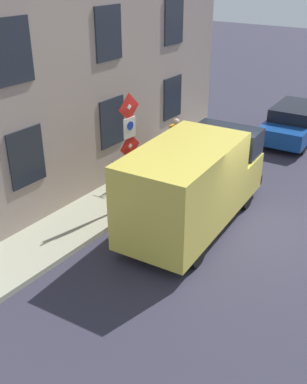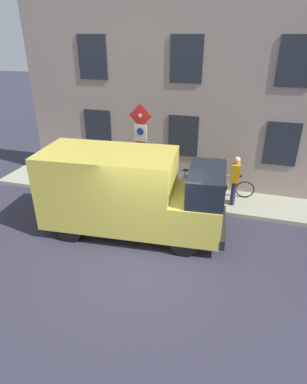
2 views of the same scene
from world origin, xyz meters
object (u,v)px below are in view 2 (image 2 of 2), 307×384
bicycle_orange (230,187)px  bicycle_purple (204,184)px  delivery_van (129,191)px  sign_post_stacked (141,142)px  bicycle_blue (178,181)px  pedestrian (235,179)px

bicycle_orange → bicycle_purple: (0.00, 0.94, 0.00)m
delivery_van → bicycle_orange: bearing=42.3°
sign_post_stacked → bicycle_purple: (1.01, -2.06, -1.73)m
bicycle_blue → delivery_van: bearing=69.7°
bicycle_purple → bicycle_blue: same height
bicycle_orange → bicycle_purple: size_ratio=1.00×
pedestrian → sign_post_stacked: bearing=-174.2°
bicycle_orange → pedestrian: (-0.51, -0.15, 0.56)m
bicycle_purple → pedestrian: (-0.51, -1.09, 0.56)m
bicycle_orange → pedestrian: 0.77m
sign_post_stacked → delivery_van: size_ratio=0.59×
bicycle_purple → sign_post_stacked: bearing=27.1°
bicycle_purple → bicycle_orange: bearing=-179.2°
sign_post_stacked → bicycle_purple: size_ratio=1.88×
delivery_van → bicycle_blue: 3.16m
sign_post_stacked → bicycle_purple: bearing=-63.8°
bicycle_blue → pedestrian: 2.17m
bicycle_orange → bicycle_blue: size_ratio=1.00×
pedestrian → bicycle_blue: bearing=162.7°
bicycle_blue → pedestrian: pedestrian is taller
sign_post_stacked → bicycle_blue: sign_post_stacked is taller
delivery_van → bicycle_blue: bearing=69.0°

